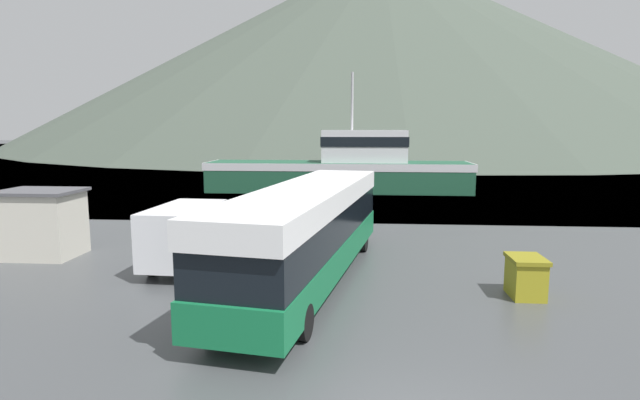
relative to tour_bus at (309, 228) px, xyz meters
The scene contains 7 objects.
water_surface 130.41m from the tour_bus, 88.81° to the left, with size 240.00×240.00×0.00m, color #3D5160.
hill_backdrop 141.52m from the tour_bus, 86.94° to the left, with size 200.85×200.85×55.99m, color #424C42.
tour_bus is the anchor object (origin of this frame).
delivery_van 4.85m from the tour_bus, 160.88° to the left, with size 2.21×5.68×2.31m.
fishing_boat 24.31m from the tour_bus, 89.13° to the left, with size 21.18×4.57×9.46m.
storage_bin 6.88m from the tour_bus, ahead, with size 1.01×1.35×1.24m.
dock_kiosk 11.14m from the tour_bus, 167.48° to the left, with size 3.00×2.34×2.68m.
Camera 1 is at (-1.08, -7.75, 5.06)m, focal length 28.00 mm.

